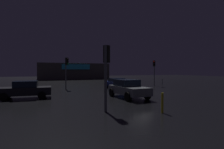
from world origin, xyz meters
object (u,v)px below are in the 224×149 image
Objects in this scene: traffic_signal_cross_right at (67,66)px; car_far at (128,88)px; store_building at (73,71)px; traffic_signal_main at (106,66)px; traffic_signal_opposite at (154,67)px; car_near at (117,83)px; car_crossing at (25,90)px.

traffic_signal_cross_right is 9.87m from car_far.
traffic_signal_main is (-5.46, -39.15, 0.45)m from store_building.
traffic_signal_opposite is 0.91× the size of car_near.
traffic_signal_opposite is 0.98× the size of traffic_signal_cross_right.
store_building reaches higher than traffic_signal_opposite.
car_crossing reaches higher than car_near.
traffic_signal_main is 0.95× the size of traffic_signal_cross_right.
car_crossing is (-10.13, -3.92, 0.03)m from car_near.
car_far is (-2.19, -6.93, 0.09)m from car_near.
car_far is at bearing -20.79° from car_crossing.
traffic_signal_opposite is at bearing -75.77° from store_building.
traffic_signal_cross_right is at bearing 161.36° from car_near.
store_building is 35.37m from car_far.
store_building is at bearing 90.34° from car_near.
traffic_signal_cross_right reaches higher than car_crossing.
traffic_signal_cross_right reaches higher than car_far.
car_near is 0.99× the size of car_crossing.
store_building is 4.73× the size of traffic_signal_cross_right.
traffic_signal_cross_right reaches higher than traffic_signal_opposite.
store_building is at bearing 86.72° from car_far.
store_building is 39.53m from traffic_signal_main.
car_crossing is at bearing -162.33° from traffic_signal_opposite.
traffic_signal_main is 5.46m from car_far.
car_near is at bearing -18.64° from traffic_signal_cross_right.
store_building reaches higher than traffic_signal_main.
traffic_signal_cross_right is at bearing 91.19° from traffic_signal_main.
traffic_signal_opposite reaches higher than car_near.
car_far is (-2.02, -35.29, -1.33)m from store_building.
car_near is (0.17, -28.35, -1.42)m from store_building.
traffic_signal_opposite is at bearing 43.36° from car_far.
car_crossing is (-9.96, -32.28, -1.39)m from store_building.
store_building is 4.35× the size of car_crossing.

